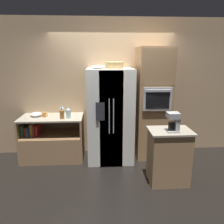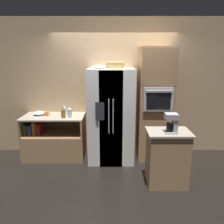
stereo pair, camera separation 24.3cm
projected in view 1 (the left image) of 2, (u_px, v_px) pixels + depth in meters
ground_plane at (113, 159)px, 4.47m from camera, size 20.00×20.00×0.00m
wall_back at (112, 88)px, 4.60m from camera, size 12.00×0.06×2.80m
counter_left at (52, 143)px, 4.44m from camera, size 1.22×0.65×0.88m
refrigerator at (110, 115)px, 4.30m from camera, size 0.88×0.82×1.82m
wall_oven at (153, 104)px, 4.39m from camera, size 0.66×0.66×2.22m
island_counter at (169, 156)px, 3.56m from camera, size 0.68×0.49×0.91m
wicker_basket at (114, 65)px, 4.07m from camera, size 0.36×0.36×0.12m
fruit_bowl at (98, 67)px, 4.09m from camera, size 0.29×0.29×0.06m
bottle_tall at (62, 113)px, 4.16m from camera, size 0.08×0.08×0.22m
bottle_short at (68, 113)px, 4.19m from camera, size 0.09×0.09×0.23m
bottle_wide at (62, 111)px, 4.37m from camera, size 0.09×0.09×0.21m
mug at (44, 115)px, 4.28m from camera, size 0.11×0.08×0.09m
mixing_bowl at (36, 114)px, 4.34m from camera, size 0.23×0.23×0.08m
coffee_maker at (174, 121)px, 3.34m from camera, size 0.18×0.17×0.30m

